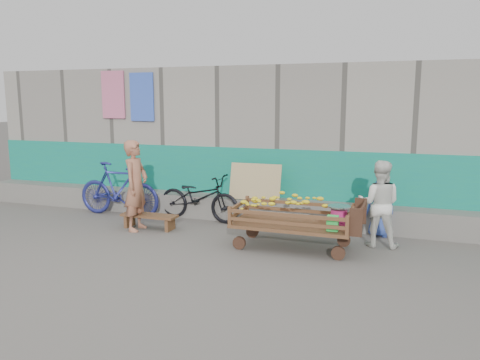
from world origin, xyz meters
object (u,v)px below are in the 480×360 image
(woman, at_px, (379,204))
(bicycle_blue, at_px, (119,189))
(banana_cart, at_px, (290,212))
(bench, at_px, (149,218))
(vendor_man, at_px, (136,186))
(child, at_px, (380,208))
(bicycle_dark, at_px, (199,197))

(woman, height_order, bicycle_blue, woman)
(banana_cart, height_order, bench, banana_cart)
(vendor_man, bearing_deg, bench, -51.21)
(woman, bearing_deg, bicycle_blue, -4.52)
(banana_cart, distance_m, child, 1.74)
(woman, height_order, bicycle_dark, woman)
(vendor_man, height_order, child, vendor_man)
(bench, height_order, woman, woman)
(woman, relative_size, child, 1.41)
(banana_cart, height_order, bicycle_dark, bicycle_dark)
(banana_cart, height_order, vendor_man, vendor_man)
(bicycle_blue, bearing_deg, bench, -121.11)
(banana_cart, xyz_separation_m, bench, (-2.70, 0.28, -0.39))
(bicycle_dark, bearing_deg, bicycle_blue, 103.10)
(child, relative_size, bicycle_blue, 0.54)
(bench, xyz_separation_m, child, (4.02, 0.86, 0.30))
(child, relative_size, bicycle_dark, 0.57)
(vendor_man, distance_m, woman, 4.21)
(banana_cart, distance_m, bicycle_dark, 2.38)
(bench, height_order, bicycle_blue, bicycle_blue)
(vendor_man, bearing_deg, woman, -87.19)
(child, bearing_deg, bench, 5.27)
(woman, height_order, child, woman)
(vendor_man, relative_size, bicycle_dark, 0.94)
(vendor_man, bearing_deg, bicycle_blue, 45.29)
(bench, distance_m, bicycle_blue, 1.31)
(bicycle_blue, bearing_deg, woman, -93.78)
(banana_cart, bearing_deg, bicycle_blue, 166.07)
(woman, distance_m, bicycle_blue, 5.11)
(child, distance_m, bicycle_blue, 5.10)
(woman, relative_size, bicycle_blue, 0.76)
(bicycle_dark, height_order, bicycle_blue, bicycle_blue)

